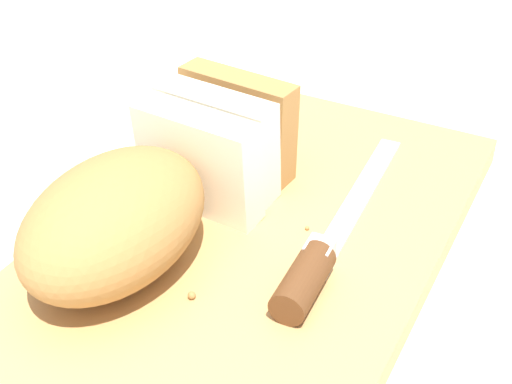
% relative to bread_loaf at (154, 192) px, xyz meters
% --- Properties ---
extents(ground_plane, '(3.00, 3.00, 0.00)m').
position_rel_bread_loaf_xyz_m(ground_plane, '(0.05, -0.06, -0.06)').
color(ground_plane, silver).
extents(cutting_board, '(0.42, 0.27, 0.02)m').
position_rel_bread_loaf_xyz_m(cutting_board, '(0.05, -0.06, -0.05)').
color(cutting_board, tan).
rests_on(cutting_board, ground_plane).
extents(bread_loaf, '(0.25, 0.11, 0.08)m').
position_rel_bread_loaf_xyz_m(bread_loaf, '(0.00, 0.00, 0.00)').
color(bread_loaf, '#A8753D').
rests_on(bread_loaf, cutting_board).
extents(bread_knife, '(0.25, 0.04, 0.02)m').
position_rel_bread_loaf_xyz_m(bread_knife, '(0.02, -0.12, -0.03)').
color(bread_knife, silver).
rests_on(bread_knife, cutting_board).
extents(crumb_near_knife, '(0.00, 0.00, 0.00)m').
position_rel_bread_loaf_xyz_m(crumb_near_knife, '(0.06, -0.09, -0.04)').
color(crumb_near_knife, '#A8753D').
rests_on(crumb_near_knife, cutting_board).
extents(crumb_near_loaf, '(0.01, 0.01, 0.01)m').
position_rel_bread_loaf_xyz_m(crumb_near_loaf, '(0.04, -0.02, -0.04)').
color(crumb_near_loaf, '#A8753D').
rests_on(crumb_near_loaf, cutting_board).
extents(crumb_stray_left, '(0.01, 0.01, 0.01)m').
position_rel_bread_loaf_xyz_m(crumb_stray_left, '(-0.04, -0.05, -0.04)').
color(crumb_stray_left, '#A8753D').
rests_on(crumb_stray_left, cutting_board).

